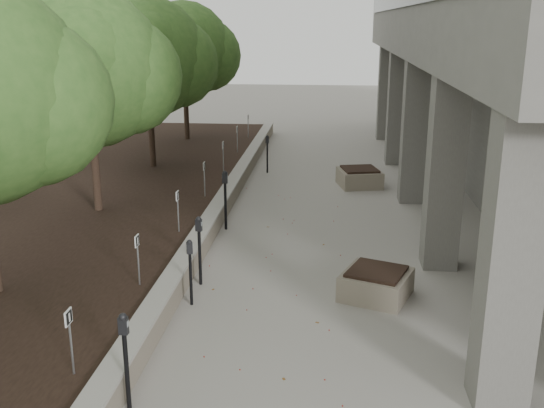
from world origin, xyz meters
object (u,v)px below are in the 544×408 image
at_px(crabapple_tree_3, 90,103).
at_px(parking_meter_5, 267,154).
at_px(parking_meter_3, 191,273).
at_px(parking_meter_4, 225,200).
at_px(parking_meter_1, 126,362).
at_px(planter_front, 376,283).
at_px(crabapple_tree_4, 149,83).
at_px(crabapple_tree_5, 185,71).
at_px(parking_meter_2, 200,251).
at_px(planter_back, 359,177).

xyz_separation_m(crabapple_tree_3, parking_meter_5, (3.70, 6.04, -2.46)).
distance_m(parking_meter_3, parking_meter_4, 4.34).
height_order(parking_meter_1, parking_meter_5, parking_meter_1).
xyz_separation_m(crabapple_tree_3, planter_front, (6.78, -3.73, -2.85)).
bearing_deg(parking_meter_4, crabapple_tree_3, 177.73).
bearing_deg(parking_meter_1, crabapple_tree_4, 105.14).
distance_m(crabapple_tree_5, parking_meter_2, 14.10).
xyz_separation_m(crabapple_tree_4, planter_back, (6.78, -0.44, -2.83)).
height_order(parking_meter_5, planter_back, parking_meter_5).
bearing_deg(planter_back, planter_front, -90.04).
bearing_deg(planter_back, crabapple_tree_5, 141.25).
relative_size(parking_meter_1, planter_back, 1.14).
xyz_separation_m(crabapple_tree_4, crabapple_tree_5, (0.00, 5.00, 0.00)).
distance_m(crabapple_tree_4, parking_meter_4, 6.49).
distance_m(parking_meter_3, planter_front, 3.48).
distance_m(crabapple_tree_4, parking_meter_1, 13.28).
distance_m(crabapple_tree_5, planter_back, 9.15).
distance_m(crabapple_tree_5, parking_meter_3, 15.00).
relative_size(crabapple_tree_4, parking_meter_1, 3.83).
xyz_separation_m(planter_front, planter_back, (0.01, 8.29, 0.02)).
distance_m(parking_meter_5, planter_front, 10.25).
height_order(parking_meter_2, parking_meter_4, parking_meter_4).
distance_m(parking_meter_1, parking_meter_3, 3.25).
xyz_separation_m(crabapple_tree_3, planter_back, (6.78, 4.56, -2.83)).
distance_m(crabapple_tree_4, parking_meter_2, 9.43).
relative_size(crabapple_tree_4, crabapple_tree_5, 1.00).
bearing_deg(planter_front, parking_meter_1, -131.99).
height_order(parking_meter_1, planter_back, parking_meter_1).
height_order(crabapple_tree_3, parking_meter_5, crabapple_tree_3).
bearing_deg(crabapple_tree_5, crabapple_tree_4, -90.00).
height_order(crabapple_tree_4, parking_meter_3, crabapple_tree_4).
bearing_deg(parking_meter_1, parking_meter_3, 88.43).
xyz_separation_m(crabapple_tree_4, parking_meter_4, (3.29, -5.07, -2.37)).
bearing_deg(parking_meter_2, crabapple_tree_5, 113.86).
bearing_deg(parking_meter_5, crabapple_tree_3, -118.84).
xyz_separation_m(crabapple_tree_4, parking_meter_1, (3.25, -12.65, -2.41)).
bearing_deg(parking_meter_5, planter_front, -69.86).
distance_m(crabapple_tree_5, parking_meter_4, 10.86).
distance_m(parking_meter_1, parking_meter_4, 7.58).
xyz_separation_m(crabapple_tree_5, parking_meter_5, (3.70, -3.96, -2.46)).
relative_size(parking_meter_4, parking_meter_5, 1.15).
xyz_separation_m(crabapple_tree_5, parking_meter_1, (3.25, -17.65, -2.41)).
bearing_deg(crabapple_tree_4, parking_meter_5, 15.69).
bearing_deg(parking_meter_5, crabapple_tree_5, 135.76).
relative_size(parking_meter_5, planter_front, 1.12).
height_order(crabapple_tree_4, crabapple_tree_5, same).
bearing_deg(planter_back, crabapple_tree_4, 176.25).
height_order(parking_meter_2, parking_meter_5, parking_meter_2).
relative_size(parking_meter_3, planter_back, 1.02).
bearing_deg(crabapple_tree_4, parking_meter_4, -57.02).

